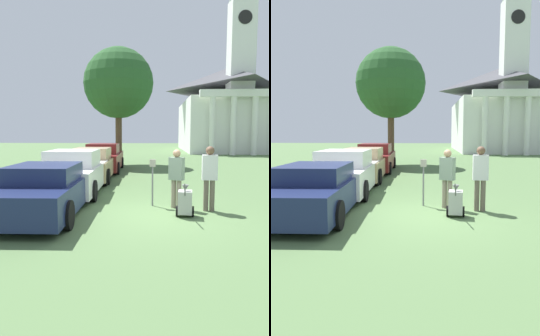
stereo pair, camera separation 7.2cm
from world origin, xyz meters
TOP-DOWN VIEW (x-y plane):
  - ground_plane at (0.00, 0.00)m, footprint 120.00×120.00m
  - parked_car_navy at (-2.79, 0.10)m, footprint 2.12×4.92m
  - parked_car_white at (-2.79, 3.20)m, footprint 2.14×5.09m
  - parked_car_tan at (-2.79, 6.69)m, footprint 2.05×5.18m
  - parked_car_maroon at (-2.79, 10.10)m, footprint 2.14×5.24m
  - parking_meter at (0.06, 1.25)m, footprint 0.18×0.09m
  - person_worker at (0.76, 0.99)m, footprint 0.47×0.40m
  - person_supervisor at (1.66, 0.69)m, footprint 0.43×0.24m
  - equipment_cart at (0.93, 0.03)m, footprint 0.50×1.00m
  - church at (8.76, 32.37)m, footprint 10.37×17.47m
  - shade_tree at (-2.33, 13.83)m, footprint 4.70×4.70m

SIDE VIEW (x-z plane):
  - ground_plane at x=0.00m, z-range 0.00..0.00m
  - equipment_cart at x=0.93m, z-range -0.11..0.89m
  - parked_car_navy at x=-2.79m, z-range -0.03..1.33m
  - parked_car_tan at x=-2.79m, z-range -0.05..1.45m
  - parked_car_white at x=-2.79m, z-range -0.06..1.52m
  - parked_car_maroon at x=-2.79m, z-range -0.06..1.52m
  - parking_meter at x=0.06m, z-range 0.27..1.68m
  - person_worker at x=0.76m, z-range 0.12..1.84m
  - person_supervisor at x=1.66m, z-range 0.14..1.96m
  - church at x=8.76m, z-range -5.75..16.45m
  - shade_tree at x=-2.33m, z-range 1.56..9.41m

